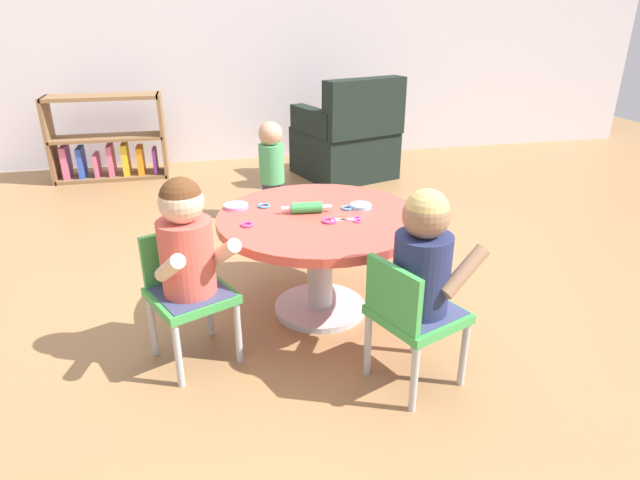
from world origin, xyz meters
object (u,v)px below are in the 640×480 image
(rolling_pin, at_px, (307,208))
(craft_scissors, at_px, (351,220))
(bookshelf_low, at_px, (108,144))
(child_chair_left, at_px, (187,291))
(seated_child_left, at_px, (186,243))
(toddler_standing, at_px, (272,168))
(child_chair_right, at_px, (411,315))
(seated_child_right, at_px, (424,258))
(armchair_dark, at_px, (347,141))
(craft_table, at_px, (320,237))

(rolling_pin, height_order, craft_scissors, rolling_pin)
(bookshelf_low, bearing_deg, child_chair_left, -76.61)
(seated_child_left, distance_m, toddler_standing, 1.67)
(seated_child_left, xyz_separation_m, child_chair_right, (0.80, -0.34, -0.23))
(toddler_standing, bearing_deg, bookshelf_low, 134.20)
(child_chair_left, distance_m, bookshelf_low, 2.87)
(seated_child_left, distance_m, craft_scissors, 0.73)
(seated_child_right, distance_m, rolling_pin, 0.71)
(child_chair_left, xyz_separation_m, rolling_pin, (0.55, 0.28, 0.21))
(child_chair_left, height_order, craft_scissors, child_chair_left)
(seated_child_left, height_order, armchair_dark, armchair_dark)
(child_chair_left, relative_size, armchair_dark, 0.59)
(child_chair_left, bearing_deg, seated_child_left, -65.42)
(child_chair_left, height_order, armchair_dark, armchair_dark)
(seated_child_left, xyz_separation_m, toddler_standing, (0.54, 1.57, -0.17))
(craft_table, xyz_separation_m, seated_child_right, (0.25, -0.60, 0.15))
(child_chair_right, distance_m, toddler_standing, 1.93)
(seated_child_right, height_order, craft_scissors, seated_child_right)
(craft_table, distance_m, seated_child_left, 0.66)
(rolling_pin, bearing_deg, bookshelf_low, 115.81)
(child_chair_right, xyz_separation_m, craft_scissors, (-0.09, 0.52, 0.19))
(armchair_dark, height_order, toddler_standing, armchair_dark)
(seated_child_left, bearing_deg, bookshelf_low, 103.54)
(child_chair_left, bearing_deg, bookshelf_low, 103.39)
(craft_table, xyz_separation_m, rolling_pin, (-0.05, 0.04, 0.14))
(child_chair_right, height_order, toddler_standing, toddler_standing)
(seated_child_left, relative_size, craft_scissors, 3.67)
(child_chair_right, bearing_deg, armchair_dark, 79.60)
(rolling_pin, bearing_deg, armchair_dark, 69.88)
(craft_table, xyz_separation_m, child_chair_left, (-0.60, -0.24, -0.08))
(seated_child_right, xyz_separation_m, toddler_standing, (-0.29, 1.89, -0.17))
(seated_child_right, xyz_separation_m, bookshelf_low, (-1.52, 3.15, -0.24))
(craft_table, bearing_deg, armchair_dark, 71.50)
(seated_child_left, relative_size, toddler_standing, 0.76)
(craft_table, distance_m, toddler_standing, 1.30)
(seated_child_right, height_order, rolling_pin, seated_child_right)
(armchair_dark, xyz_separation_m, toddler_standing, (-0.77, -0.86, 0.05))
(bookshelf_low, bearing_deg, seated_child_right, -64.28)
(seated_child_right, distance_m, craft_scissors, 0.52)
(child_chair_left, height_order, seated_child_right, seated_child_right)
(bookshelf_low, relative_size, rolling_pin, 4.03)
(rolling_pin, relative_size, craft_scissors, 1.66)
(toddler_standing, bearing_deg, rolling_pin, -90.34)
(armchair_dark, bearing_deg, craft_table, -108.50)
(seated_child_left, distance_m, rolling_pin, 0.62)
(bookshelf_low, distance_m, armchair_dark, 2.03)
(child_chair_right, distance_m, craft_scissors, 0.56)
(seated_child_right, bearing_deg, child_chair_right, -157.83)
(craft_table, height_order, seated_child_right, seated_child_right)
(armchair_dark, height_order, rolling_pin, armchair_dark)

